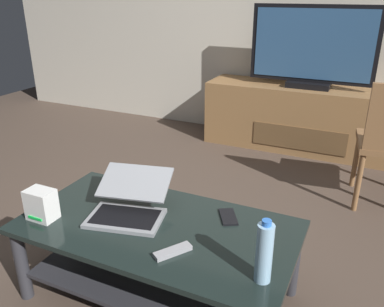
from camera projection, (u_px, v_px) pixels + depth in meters
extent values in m
plane|color=#4C3D33|center=(172.00, 254.00, 2.24)|extent=(7.68, 7.68, 0.00)
cube|color=black|center=(157.00, 227.00, 1.79)|extent=(1.25, 0.66, 0.03)
cube|color=#2D2D33|center=(159.00, 271.00, 1.89)|extent=(1.10, 0.58, 0.02)
cylinder|color=#2D2D33|center=(22.00, 264.00, 1.86)|extent=(0.06, 0.06, 0.37)
cylinder|color=#2D2D33|center=(96.00, 209.00, 2.33)|extent=(0.06, 0.06, 0.37)
cylinder|color=#2D2D33|center=(293.00, 261.00, 1.88)|extent=(0.06, 0.06, 0.37)
cube|color=olive|center=(305.00, 118.00, 3.62)|extent=(1.80, 0.47, 0.58)
cube|color=brown|center=(298.00, 139.00, 3.46)|extent=(0.81, 0.01, 0.20)
cube|color=black|center=(308.00, 85.00, 3.48)|extent=(0.37, 0.20, 0.05)
cube|color=black|center=(313.00, 44.00, 3.35)|extent=(1.05, 0.04, 0.64)
cube|color=#2D517A|center=(313.00, 45.00, 3.33)|extent=(0.98, 0.01, 0.58)
cylinder|color=brown|center=(356.00, 161.00, 2.94)|extent=(0.04, 0.04, 0.41)
cylinder|color=brown|center=(358.00, 183.00, 2.60)|extent=(0.04, 0.04, 0.41)
cube|color=gray|center=(125.00, 218.00, 1.82)|extent=(0.38, 0.29, 0.02)
cube|color=black|center=(125.00, 216.00, 1.82)|extent=(0.33, 0.24, 0.00)
cube|color=gray|center=(135.00, 182.00, 1.91)|extent=(0.38, 0.28, 0.09)
cube|color=teal|center=(135.00, 183.00, 1.91)|extent=(0.34, 0.25, 0.08)
cube|color=white|center=(41.00, 205.00, 1.81)|extent=(0.13, 0.09, 0.15)
cube|color=#19D84C|center=(35.00, 218.00, 1.79)|extent=(0.08, 0.00, 0.01)
cylinder|color=#99C6E5|center=(264.00, 253.00, 1.40)|extent=(0.06, 0.06, 0.23)
cylinder|color=blue|center=(267.00, 223.00, 1.35)|extent=(0.03, 0.03, 0.02)
cube|color=black|center=(228.00, 217.00, 1.84)|extent=(0.13, 0.16, 0.01)
cube|color=#99999E|center=(173.00, 251.00, 1.59)|extent=(0.13, 0.16, 0.02)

